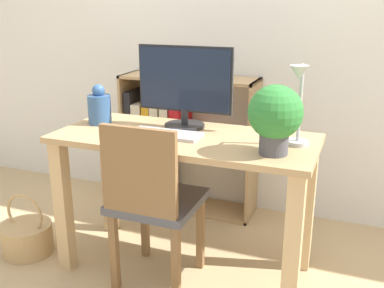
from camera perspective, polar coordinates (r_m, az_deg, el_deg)
The scene contains 11 objects.
ground_plane at distance 2.49m, azimuth -0.87°, elevation -15.30°, with size 10.00×10.00×0.00m, color tan.
wall_back at distance 2.92m, azimuth 5.77°, elevation 16.51°, with size 8.00×0.05×2.60m.
desk at distance 2.23m, azimuth -0.93°, elevation -2.81°, with size 1.27×0.56×0.73m.
monitor at distance 2.28m, azimuth -0.94°, elevation 7.68°, with size 0.50×0.21×0.41m.
keyboard at distance 2.18m, azimuth -3.38°, elevation 1.28°, with size 0.35×0.14×0.02m.
vase at distance 2.42m, azimuth -11.68°, elevation 4.59°, with size 0.12×0.12×0.21m.
desk_lamp at distance 1.98m, azimuth 13.40°, elevation 5.67°, with size 0.10×0.19×0.37m.
potted_plant at distance 1.90m, azimuth 10.53°, elevation 3.58°, with size 0.23×0.23×0.30m.
chair at distance 2.14m, azimuth -5.08°, elevation -6.97°, with size 0.40×0.40×0.85m.
bookshelf at distance 3.04m, azimuth -3.22°, elevation 0.10°, with size 0.89×0.28×0.90m.
basket at distance 2.73m, azimuth -20.18°, elevation -11.01°, with size 0.28×0.28×0.36m.
Camera 1 is at (0.79, -1.93, 1.35)m, focal length 42.00 mm.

